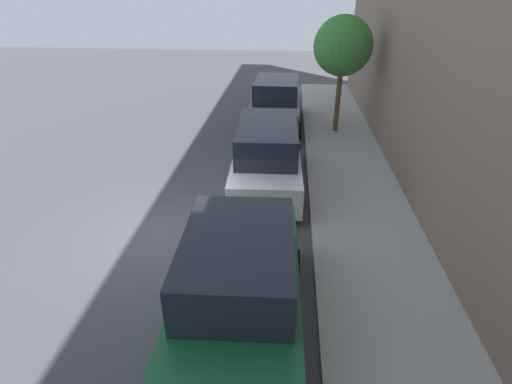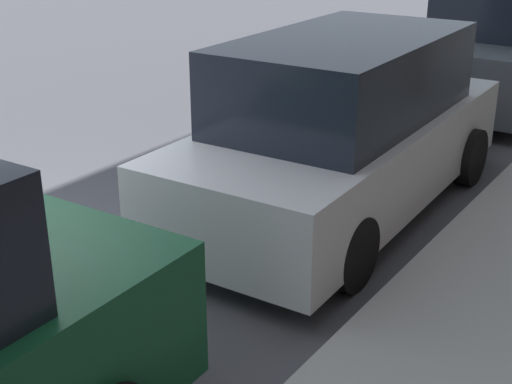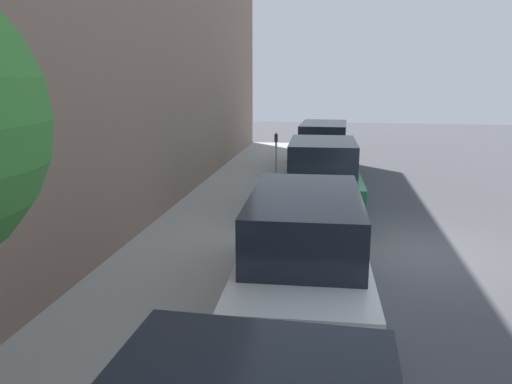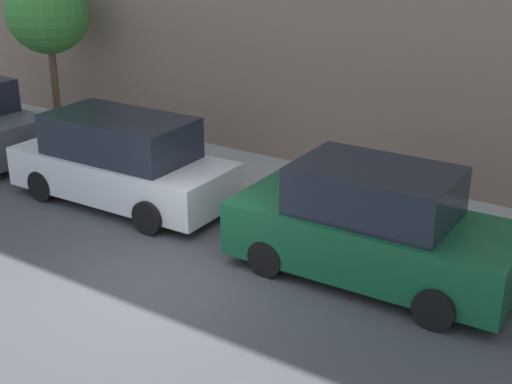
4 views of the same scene
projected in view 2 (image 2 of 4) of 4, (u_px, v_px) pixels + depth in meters
parked_minivan_third at (344, 128)px, 7.55m from camera, size 2.04×4.95×1.90m
parked_suv_fourth at (505, 47)px, 11.75m from camera, size 2.09×4.85×1.98m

